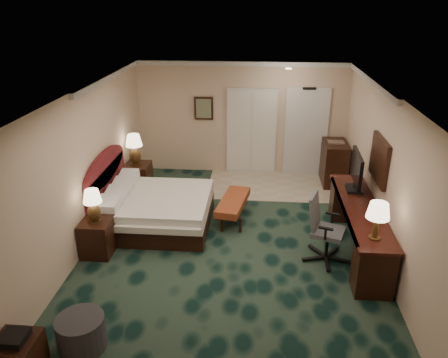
# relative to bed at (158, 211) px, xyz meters

# --- Properties ---
(floor) EXTENTS (5.00, 7.50, 0.00)m
(floor) POSITION_rel_bed_xyz_m (1.43, -0.84, -0.31)
(floor) COLOR black
(floor) RESTS_ON ground
(ceiling) EXTENTS (5.00, 7.50, 0.00)m
(ceiling) POSITION_rel_bed_xyz_m (1.43, -0.84, 2.39)
(ceiling) COLOR silver
(ceiling) RESTS_ON wall_back
(wall_back) EXTENTS (5.00, 0.00, 2.70)m
(wall_back) POSITION_rel_bed_xyz_m (1.43, 2.91, 1.04)
(wall_back) COLOR beige
(wall_back) RESTS_ON ground
(wall_front) EXTENTS (5.00, 0.00, 2.70)m
(wall_front) POSITION_rel_bed_xyz_m (1.43, -4.59, 1.04)
(wall_front) COLOR beige
(wall_front) RESTS_ON ground
(wall_left) EXTENTS (0.00, 7.50, 2.70)m
(wall_left) POSITION_rel_bed_xyz_m (-1.07, -0.84, 1.04)
(wall_left) COLOR beige
(wall_left) RESTS_ON ground
(wall_right) EXTENTS (0.00, 7.50, 2.70)m
(wall_right) POSITION_rel_bed_xyz_m (3.93, -0.84, 1.04)
(wall_right) COLOR beige
(wall_right) RESTS_ON ground
(crown_molding) EXTENTS (5.00, 7.50, 0.10)m
(crown_molding) POSITION_rel_bed_xyz_m (1.43, -0.84, 2.34)
(crown_molding) COLOR silver
(crown_molding) RESTS_ON wall_back
(tile_patch) EXTENTS (3.20, 1.70, 0.01)m
(tile_patch) POSITION_rel_bed_xyz_m (2.33, 2.06, -0.30)
(tile_patch) COLOR tan
(tile_patch) RESTS_ON ground
(headboard) EXTENTS (0.12, 2.00, 1.40)m
(headboard) POSITION_rel_bed_xyz_m (-1.01, 0.16, 0.39)
(headboard) COLOR #520F17
(headboard) RESTS_ON ground
(entry_door) EXTENTS (1.02, 0.06, 2.18)m
(entry_door) POSITION_rel_bed_xyz_m (2.98, 2.88, 0.74)
(entry_door) COLOR silver
(entry_door) RESTS_ON ground
(closet_doors) EXTENTS (1.20, 0.06, 2.10)m
(closet_doors) POSITION_rel_bed_xyz_m (1.68, 2.87, 0.74)
(closet_doors) COLOR beige
(closet_doors) RESTS_ON ground
(wall_art) EXTENTS (0.45, 0.06, 0.55)m
(wall_art) POSITION_rel_bed_xyz_m (0.53, 2.87, 1.29)
(wall_art) COLOR #526E60
(wall_art) RESTS_ON wall_back
(wall_mirror) EXTENTS (0.05, 0.95, 0.75)m
(wall_mirror) POSITION_rel_bed_xyz_m (3.89, -0.24, 1.24)
(wall_mirror) COLOR white
(wall_mirror) RESTS_ON wall_right
(bed) EXTENTS (1.94, 1.80, 0.62)m
(bed) POSITION_rel_bed_xyz_m (0.00, 0.00, 0.00)
(bed) COLOR silver
(bed) RESTS_ON ground
(nightstand_near) EXTENTS (0.49, 0.57, 0.62)m
(nightstand_near) POSITION_rel_bed_xyz_m (-0.80, -1.06, 0.00)
(nightstand_near) COLOR black
(nightstand_near) RESTS_ON ground
(nightstand_far) EXTENTS (0.53, 0.60, 0.66)m
(nightstand_far) POSITION_rel_bed_xyz_m (-0.79, 1.48, 0.02)
(nightstand_far) COLOR black
(nightstand_far) RESTS_ON ground
(lamp_near) EXTENTS (0.31, 0.31, 0.58)m
(lamp_near) POSITION_rel_bed_xyz_m (-0.80, -1.08, 0.60)
(lamp_near) COLOR black
(lamp_near) RESTS_ON nightstand_near
(lamp_far) EXTENTS (0.43, 0.43, 0.68)m
(lamp_far) POSITION_rel_bed_xyz_m (-0.82, 1.49, 0.69)
(lamp_far) COLOR black
(lamp_far) RESTS_ON nightstand_far
(bed_bench) EXTENTS (0.64, 1.31, 0.43)m
(bed_bench) POSITION_rel_bed_xyz_m (1.40, 0.39, -0.09)
(bed_bench) COLOR brown
(bed_bench) RESTS_ON ground
(ottoman) EXTENTS (0.62, 0.62, 0.43)m
(ottoman) POSITION_rel_bed_xyz_m (-0.26, -3.19, -0.09)
(ottoman) COLOR #313036
(ottoman) RESTS_ON ground
(side_table) EXTENTS (0.48, 0.48, 0.52)m
(side_table) POSITION_rel_bed_xyz_m (-0.80, -3.69, -0.05)
(side_table) COLOR black
(side_table) RESTS_ON ground
(desk) EXTENTS (0.61, 2.85, 0.82)m
(desk) POSITION_rel_bed_xyz_m (3.60, -0.57, 0.10)
(desk) COLOR black
(desk) RESTS_ON ground
(tv) EXTENTS (0.12, 0.91, 0.71)m
(tv) POSITION_rel_bed_xyz_m (3.62, 0.11, 0.87)
(tv) COLOR black
(tv) RESTS_ON desk
(desk_lamp) EXTENTS (0.41, 0.41, 0.59)m
(desk_lamp) POSITION_rel_bed_xyz_m (3.59, -1.61, 0.81)
(desk_lamp) COLOR black
(desk_lamp) RESTS_ON desk
(desk_chair) EXTENTS (0.83, 0.80, 1.14)m
(desk_chair) POSITION_rel_bed_xyz_m (3.04, -0.93, 0.26)
(desk_chair) COLOR #4D4D53
(desk_chair) RESTS_ON ground
(minibar) EXTENTS (0.52, 0.94, 0.99)m
(minibar) POSITION_rel_bed_xyz_m (3.62, 2.36, 0.19)
(minibar) COLOR black
(minibar) RESTS_ON ground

